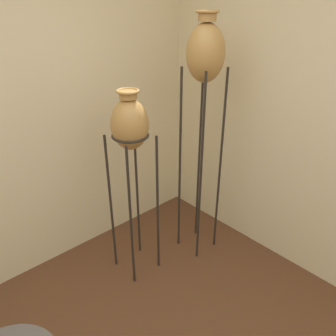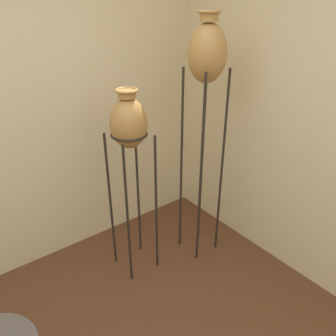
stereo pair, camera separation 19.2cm
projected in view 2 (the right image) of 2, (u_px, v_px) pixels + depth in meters
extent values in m
cylinder|color=#28231E|center=(201.00, 178.00, 2.60)|extent=(0.02, 0.02, 1.65)
cylinder|color=#28231E|center=(222.00, 169.00, 2.73)|extent=(0.02, 0.02, 1.65)
cylinder|color=#28231E|center=(181.00, 167.00, 2.77)|extent=(0.02, 0.02, 1.65)
cylinder|color=#28231E|center=(202.00, 160.00, 2.90)|extent=(0.02, 0.02, 1.65)
torus|color=#28231E|center=(207.00, 67.00, 2.38)|extent=(0.25, 0.25, 0.02)
ellipsoid|color=#B28447|center=(207.00, 54.00, 2.34)|extent=(0.28, 0.28, 0.42)
cylinder|color=#B28447|center=(209.00, 17.00, 2.23)|extent=(0.13, 0.13, 0.06)
torus|color=#B28447|center=(210.00, 11.00, 2.21)|extent=(0.17, 0.17, 0.02)
cylinder|color=#28231E|center=(128.00, 219.00, 2.48)|extent=(0.02, 0.02, 1.22)
cylinder|color=#28231E|center=(156.00, 207.00, 2.62)|extent=(0.02, 0.02, 1.22)
cylinder|color=#28231E|center=(111.00, 204.00, 2.66)|extent=(0.02, 0.02, 1.22)
cylinder|color=#28231E|center=(138.00, 193.00, 2.81)|extent=(0.02, 0.02, 1.22)
torus|color=#28231E|center=(129.00, 134.00, 2.36)|extent=(0.27, 0.27, 0.02)
ellipsoid|color=#B28447|center=(129.00, 123.00, 2.33)|extent=(0.27, 0.27, 0.37)
cylinder|color=#B28447|center=(127.00, 94.00, 2.23)|extent=(0.12, 0.12, 0.05)
torus|color=#B28447|center=(127.00, 90.00, 2.22)|extent=(0.16, 0.16, 0.02)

